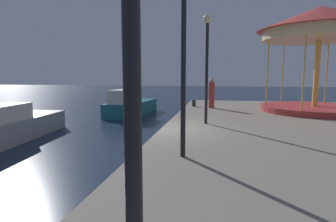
% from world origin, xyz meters
% --- Properties ---
extents(ground_plane, '(120.00, 120.00, 0.00)m').
position_xyz_m(ground_plane, '(0.00, 0.00, 0.00)').
color(ground_plane, '#162338').
extents(motorboat_grey, '(2.10, 6.02, 1.55)m').
position_xyz_m(motorboat_grey, '(-6.52, 0.18, 0.59)').
color(motorboat_grey, gray).
rests_on(motorboat_grey, ground).
extents(motorboat_teal, '(2.43, 5.36, 1.79)m').
position_xyz_m(motorboat_teal, '(-3.94, 8.28, 0.67)').
color(motorboat_teal, '#19606B').
rests_on(motorboat_teal, ground).
extents(carousel, '(6.26, 6.26, 5.44)m').
position_xyz_m(carousel, '(7.11, 5.88, 4.85)').
color(carousel, '#B23333').
rests_on(carousel, quay_dock).
extents(lamp_post_mid_promenade, '(0.36, 0.36, 4.08)m').
position_xyz_m(lamp_post_mid_promenade, '(1.23, -3.48, 3.61)').
color(lamp_post_mid_promenade, black).
rests_on(lamp_post_mid_promenade, quay_dock).
extents(lamp_post_far_end, '(0.36, 0.36, 4.26)m').
position_xyz_m(lamp_post_far_end, '(1.57, 1.16, 3.72)').
color(lamp_post_far_end, black).
rests_on(lamp_post_far_end, quay_dock).
extents(bollard_center, '(0.24, 0.24, 0.40)m').
position_xyz_m(bollard_center, '(0.55, 7.27, 1.00)').
color(bollard_center, '#2D2D33').
rests_on(bollard_center, quay_dock).
extents(person_mid_promenade, '(0.34, 0.34, 1.77)m').
position_xyz_m(person_mid_promenade, '(1.65, 6.61, 1.63)').
color(person_mid_promenade, '#B23833').
rests_on(person_mid_promenade, quay_dock).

